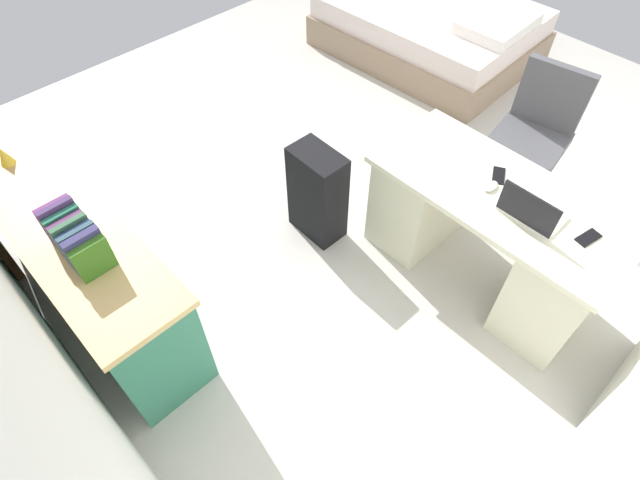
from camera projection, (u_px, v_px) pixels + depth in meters
ground_plane at (384, 179)px, 3.87m from camera, size 5.92×5.92×0.00m
desk at (487, 234)px, 3.02m from camera, size 1.44×0.67×0.73m
office_chair at (529, 143)px, 3.49m from camera, size 0.53×0.53×0.94m
credenza at (84, 265)px, 2.87m from camera, size 1.80×0.48×0.77m
bed at (430, 28)px, 4.83m from camera, size 1.95×1.47×0.58m
suitcase_black at (318, 194)px, 3.30m from camera, size 0.36×0.23×0.67m
laptop at (531, 211)px, 2.60m from camera, size 0.31×0.22×0.21m
computer_mouse at (491, 186)px, 2.76m from camera, size 0.06×0.10×0.03m
cell_phone_near_laptop at (588, 238)px, 2.54m from camera, size 0.09×0.15×0.01m
cell_phone_by_mouse at (499, 175)px, 2.83m from camera, size 0.12×0.15×0.01m
book_row at (76, 238)px, 2.36m from camera, size 0.36×0.17×0.24m
figurine_small at (4, 156)px, 2.80m from camera, size 0.08×0.08×0.11m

